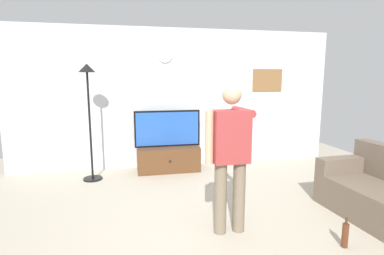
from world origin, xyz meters
TOP-DOWN VIEW (x-y plane):
  - ground_plane at (0.00, 0.00)m, footprint 8.40×8.40m
  - back_wall at (0.00, 2.95)m, footprint 6.40×0.10m
  - tv_stand at (-0.25, 2.60)m, footprint 1.17×0.57m
  - television at (-0.25, 2.65)m, footprint 1.24×0.07m
  - wall_clock at (-0.25, 2.89)m, footprint 0.27×0.03m
  - framed_picture at (1.88, 2.90)m, footprint 0.64×0.04m
  - floor_lamp at (-1.61, 2.33)m, footprint 0.32×0.32m
  - person_standing_nearer_lamp at (0.14, 0.15)m, footprint 0.58×0.78m
  - beverage_bottle at (1.21, -0.43)m, footprint 0.07×0.07m

SIDE VIEW (x-z plane):
  - ground_plane at x=0.00m, z-range 0.00..0.00m
  - beverage_bottle at x=1.21m, z-range -0.03..0.30m
  - tv_stand at x=-0.25m, z-range 0.00..0.46m
  - television at x=-0.25m, z-range 0.46..1.15m
  - person_standing_nearer_lamp at x=0.14m, z-range 0.11..1.78m
  - back_wall at x=0.00m, z-range 0.00..2.70m
  - floor_lamp at x=-1.61m, z-range 0.43..2.41m
  - framed_picture at x=1.88m, z-range 1.49..1.94m
  - wall_clock at x=-0.25m, z-range 2.04..2.31m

